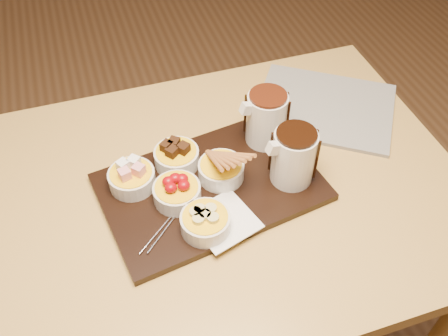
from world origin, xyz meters
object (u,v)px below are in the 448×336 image
object	(u,v)px
pitcher_dark_chocolate	(293,157)
newspaper	(325,107)
serving_board	(211,187)
dining_table	(195,220)
bowl_strawberries	(177,193)
pitcher_milk_chocolate	(266,119)

from	to	relation	value
pitcher_dark_chocolate	newspaper	world-z (taller)	pitcher_dark_chocolate
serving_board	newspaper	world-z (taller)	serving_board
dining_table	bowl_strawberries	bearing A→B (deg)	-152.17
pitcher_dark_chocolate	bowl_strawberries	bearing A→B (deg)	167.35
dining_table	serving_board	xyz separation A→B (m)	(0.04, -0.00, 0.11)
serving_board	pitcher_dark_chocolate	bearing A→B (deg)	-19.98
pitcher_milk_chocolate	bowl_strawberries	bearing A→B (deg)	-163.61
bowl_strawberries	pitcher_dark_chocolate	distance (m)	0.25
newspaper	dining_table	bearing A→B (deg)	-122.63
bowl_strawberries	newspaper	xyz separation A→B (m)	(0.43, 0.19, -0.03)
dining_table	newspaper	xyz separation A→B (m)	(0.40, 0.17, 0.10)
serving_board	dining_table	bearing A→B (deg)	166.58
serving_board	newspaper	size ratio (longest dim) A/B	1.36
dining_table	serving_board	world-z (taller)	serving_board
dining_table	pitcher_milk_chocolate	xyz separation A→B (m)	(0.20, 0.09, 0.18)
pitcher_milk_chocolate	serving_board	bearing A→B (deg)	-158.20
pitcher_milk_chocolate	dining_table	bearing A→B (deg)	-164.13
bowl_strawberries	serving_board	bearing A→B (deg)	12.39
pitcher_milk_chocolate	newspaper	world-z (taller)	pitcher_milk_chocolate
pitcher_milk_chocolate	newspaper	xyz separation A→B (m)	(0.19, 0.07, -0.08)
dining_table	bowl_strawberries	distance (m)	0.14
pitcher_dark_chocolate	pitcher_milk_chocolate	bearing A→B (deg)	85.60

